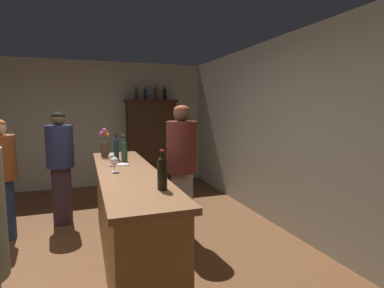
{
  "coord_description": "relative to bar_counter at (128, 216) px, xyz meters",
  "views": [
    {
      "loc": [
        0.13,
        -3.09,
        1.65
      ],
      "look_at": [
        1.2,
        -0.08,
        1.27
      ],
      "focal_mm": 28.4,
      "sensor_mm": 36.0,
      "label": 1
    }
  ],
  "objects": [
    {
      "name": "floor",
      "position": [
        -0.53,
        -0.07,
        -0.51
      ],
      "size": [
        9.2,
        9.2,
        0.0
      ],
      "primitive_type": "plane",
      "color": "brown",
      "rests_on": "ground"
    },
    {
      "name": "wall_back",
      "position": [
        -0.53,
        3.53,
        0.8
      ],
      "size": [
        5.41,
        0.12,
        2.61
      ],
      "primitive_type": "cube",
      "color": "#B3B2A0",
      "rests_on": "ground"
    },
    {
      "name": "wall_right",
      "position": [
        2.17,
        -0.07,
        0.8
      ],
      "size": [
        0.12,
        7.19,
        2.61
      ],
      "primitive_type": "cube",
      "color": "#AFB2A2",
      "rests_on": "ground"
    },
    {
      "name": "bar_counter",
      "position": [
        0.0,
        0.0,
        0.0
      ],
      "size": [
        0.59,
        2.77,
        1.01
      ],
      "color": "olive",
      "rests_on": "ground"
    },
    {
      "name": "display_cabinet",
      "position": [
        0.95,
        3.24,
        0.44
      ],
      "size": [
        1.09,
        0.4,
        1.82
      ],
      "color": "#332012",
      "rests_on": "ground"
    },
    {
      "name": "wine_bottle_malbec",
      "position": [
        0.1,
        1.15,
        0.62
      ],
      "size": [
        0.07,
        0.07,
        0.28
      ],
      "color": "#1E3C1D",
      "rests_on": "bar_counter"
    },
    {
      "name": "wine_bottle_chardonnay",
      "position": [
        0.04,
        0.54,
        0.64
      ],
      "size": [
        0.07,
        0.07,
        0.31
      ],
      "color": "#26482E",
      "rests_on": "bar_counter"
    },
    {
      "name": "wine_bottle_pinot",
      "position": [
        -0.04,
        0.69,
        0.65
      ],
      "size": [
        0.06,
        0.06,
        0.34
      ],
      "color": "#172A3F",
      "rests_on": "bar_counter"
    },
    {
      "name": "wine_bottle_merlot",
      "position": [
        0.16,
        -0.85,
        0.65
      ],
      "size": [
        0.08,
        0.08,
        0.32
      ],
      "color": "black",
      "rests_on": "bar_counter"
    },
    {
      "name": "wine_glass_front",
      "position": [
        -0.13,
        0.32,
        0.6
      ],
      "size": [
        0.07,
        0.07,
        0.14
      ],
      "color": "white",
      "rests_on": "bar_counter"
    },
    {
      "name": "wine_glass_mid",
      "position": [
        -0.13,
        -0.04,
        0.6
      ],
      "size": [
        0.08,
        0.08,
        0.15
      ],
      "color": "white",
      "rests_on": "bar_counter"
    },
    {
      "name": "flower_arrangement",
      "position": [
        -0.15,
        0.98,
        0.66
      ],
      "size": [
        0.13,
        0.15,
        0.38
      ],
      "color": "#4A3827",
      "rests_on": "bar_counter"
    },
    {
      "name": "cheese_plate",
      "position": [
        -0.01,
        0.31,
        0.5
      ],
      "size": [
        0.15,
        0.15,
        0.01
      ],
      "primitive_type": "cylinder",
      "color": "white",
      "rests_on": "bar_counter"
    },
    {
      "name": "display_bottle_left",
      "position": [
        0.64,
        3.24,
        1.44
      ],
      "size": [
        0.07,
        0.07,
        0.28
      ],
      "color": "#4E2E14",
      "rests_on": "display_cabinet"
    },
    {
      "name": "display_bottle_midleft",
      "position": [
        0.84,
        3.24,
        1.44
      ],
      "size": [
        0.07,
        0.07,
        0.29
      ],
      "color": "#1C2A3D",
      "rests_on": "display_cabinet"
    },
    {
      "name": "display_bottle_center",
      "position": [
        1.05,
        3.24,
        1.46
      ],
      "size": [
        0.08,
        0.08,
        0.33
      ],
      "color": "#492F1C",
      "rests_on": "display_cabinet"
    },
    {
      "name": "display_bottle_midright",
      "position": [
        1.25,
        3.24,
        1.45
      ],
      "size": [
        0.08,
        0.08,
        0.29
      ],
      "color": "black",
      "rests_on": "display_cabinet"
    },
    {
      "name": "patron_in_navy",
      "position": [
        -0.74,
        1.43,
        0.36
      ],
      "size": [
        0.37,
        0.37,
        1.59
      ],
      "rotation": [
        0.0,
        0.0,
        -1.22
      ],
      "color": "#352832",
      "rests_on": "ground"
    },
    {
      "name": "patron_redhead",
      "position": [
        -1.41,
        1.11,
        0.32
      ],
      "size": [
        0.38,
        0.38,
        1.52
      ],
      "rotation": [
        0.0,
        0.0,
        -0.78
      ],
      "color": "navy",
      "rests_on": "ground"
    },
    {
      "name": "bartender",
      "position": [
        0.72,
        0.37,
        0.42
      ],
      "size": [
        0.38,
        0.38,
        1.68
      ],
      "rotation": [
        0.0,
        0.0,
        3.07
      ],
      "color": "#99968D",
      "rests_on": "ground"
    }
  ]
}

